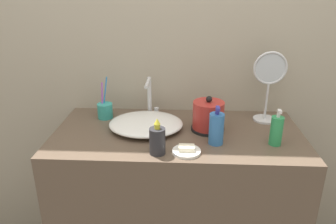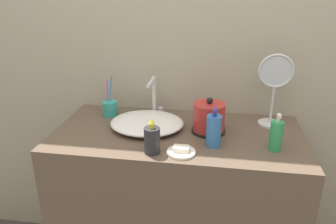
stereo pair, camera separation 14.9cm
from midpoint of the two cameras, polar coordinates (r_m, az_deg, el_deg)
name	(u,v)px [view 1 (the left image)]	position (r m, az deg, el deg)	size (l,w,h in m)	color
wall_back	(180,40)	(1.73, -0.43, 12.42)	(6.00, 0.04, 2.60)	#ADA38E
vanity_counter	(177,211)	(1.80, -0.95, -16.88)	(1.17, 0.57, 0.92)	brown
sink_basin	(146,124)	(1.58, -6.57, -2.09)	(0.35, 0.31, 0.05)	white
faucet	(150,95)	(1.69, -5.68, 2.93)	(0.06, 0.16, 0.21)	silver
electric_kettle	(208,117)	(1.55, 4.29, -0.97)	(0.16, 0.16, 0.17)	black
toothbrush_cup	(105,110)	(1.74, -13.34, 0.24)	(0.08, 0.08, 0.22)	teal
lotion_bottle	(216,128)	(1.42, 5.46, -2.94)	(0.06, 0.06, 0.18)	#3370B7
shampoo_bottle	(157,140)	(1.34, -5.06, -4.99)	(0.07, 0.07, 0.16)	#28282D
mouthwash_bottle	(276,130)	(1.46, 15.62, -3.18)	(0.05, 0.05, 0.16)	#2D9956
soap_dish	(186,151)	(1.36, 0.10, -6.81)	(0.12, 0.12, 0.03)	white
vanity_mirror	(269,82)	(1.66, 14.71, 5.00)	(0.16, 0.11, 0.36)	silver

